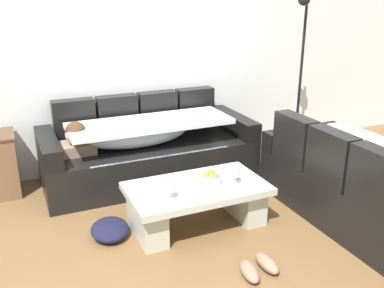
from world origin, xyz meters
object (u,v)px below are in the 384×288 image
couch_along_wall (146,150)px  fruit_bowl (207,178)px  couch_near_window (360,185)px  pair_of_shoes (258,267)px  coffee_table (197,200)px  wine_glass_near_left (170,186)px  open_magazine (229,175)px  wine_glass_near_right (235,172)px  floor_lamp (300,68)px  crumpled_garment (110,229)px

couch_along_wall → fruit_bowl: 1.13m
couch_near_window → pair_of_shoes: (-1.24, -0.32, -0.29)m
coffee_table → wine_glass_near_left: size_ratio=7.23×
wine_glass_near_left → open_magazine: bearing=19.6°
wine_glass_near_right → floor_lamp: bearing=37.7°
wine_glass_near_left → crumpled_garment: 0.68m
fruit_bowl → crumpled_garment: fruit_bowl is taller
open_magazine → pair_of_shoes: bearing=-103.9°
couch_along_wall → wine_glass_near_left: (-0.21, -1.29, 0.16)m
pair_of_shoes → crumpled_garment: size_ratio=0.79×
couch_along_wall → couch_near_window: (1.47, -1.63, 0.00)m
floor_lamp → pair_of_shoes: (-1.68, -1.86, -1.07)m
open_magazine → floor_lamp: 1.88m
open_magazine → coffee_table: bearing=-166.7°
couch_along_wall → pair_of_shoes: bearing=-83.5°
couch_along_wall → coffee_table: couch_along_wall is taller
coffee_table → fruit_bowl: 0.21m
wine_glass_near_left → wine_glass_near_right: size_ratio=1.00×
couch_near_window → crumpled_garment: 2.23m
pair_of_shoes → open_magazine: bearing=75.7°
couch_along_wall → open_magazine: bearing=-66.8°
fruit_bowl → open_magazine: size_ratio=1.00×
wine_glass_near_left → floor_lamp: 2.50m
wine_glass_near_left → crumpled_garment: wine_glass_near_left is taller
couch_along_wall → couch_near_window: same height
wine_glass_near_right → crumpled_garment: wine_glass_near_right is taller
couch_near_window → open_magazine: bearing=60.5°
fruit_bowl → crumpled_garment: (-0.85, 0.10, -0.36)m
coffee_table → pair_of_shoes: size_ratio=3.80×
couch_near_window → open_magazine: size_ratio=6.67×
couch_along_wall → crumpled_garment: 1.24m
open_magazine → floor_lamp: (1.45, 0.96, 0.73)m
fruit_bowl → floor_lamp: size_ratio=0.14×
wine_glass_near_left → floor_lamp: (2.11, 1.20, 0.62)m
wine_glass_near_right → floor_lamp: (1.49, 1.15, 0.62)m
couch_near_window → coffee_table: couch_near_window is taller
floor_lamp → couch_near_window: bearing=-105.7°
couch_along_wall → pair_of_shoes: (0.22, -1.95, -0.29)m
wine_glass_near_right → coffee_table: bearing=160.4°
couch_near_window → open_magazine: 1.17m
couch_near_window → floor_lamp: bearing=-15.7°
fruit_bowl → wine_glass_near_left: bearing=-156.7°
wine_glass_near_left → crumpled_garment: size_ratio=0.42×
fruit_bowl → pair_of_shoes: 0.92m
couch_along_wall → wine_glass_near_left: size_ratio=13.57×
coffee_table → wine_glass_near_left: bearing=-153.1°
coffee_table → open_magazine: 0.40m
fruit_bowl → floor_lamp: 2.10m
wine_glass_near_left → wine_glass_near_right: 0.62m
couch_near_window → wine_glass_near_left: (-1.68, 0.34, 0.16)m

